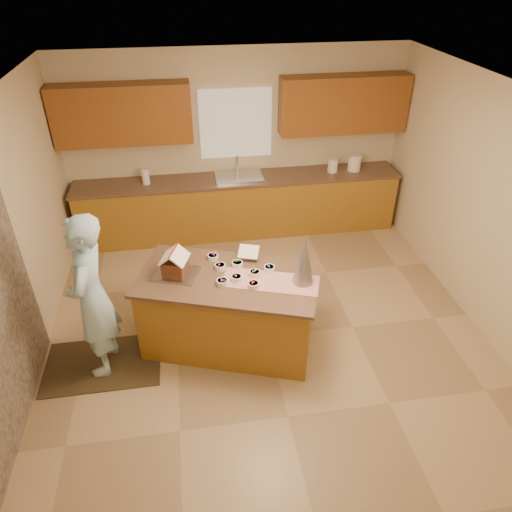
% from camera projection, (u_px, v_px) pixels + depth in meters
% --- Properties ---
extents(floor, '(5.50, 5.50, 0.00)m').
position_uv_depth(floor, '(267.00, 336.00, 5.49)').
color(floor, tan).
rests_on(floor, ground).
extents(ceiling, '(5.50, 5.50, 0.00)m').
position_uv_depth(ceiling, '(271.00, 101.00, 4.01)').
color(ceiling, silver).
rests_on(ceiling, floor).
extents(wall_back, '(5.50, 5.50, 0.00)m').
position_uv_depth(wall_back, '(236.00, 143.00, 7.02)').
color(wall_back, beige).
rests_on(wall_back, floor).
extents(wall_front, '(5.50, 5.50, 0.00)m').
position_uv_depth(wall_front, '(363.00, 503.00, 2.48)').
color(wall_front, beige).
rests_on(wall_front, floor).
extents(wall_left, '(5.50, 5.50, 0.00)m').
position_uv_depth(wall_left, '(7.00, 258.00, 4.42)').
color(wall_left, beige).
rests_on(wall_left, floor).
extents(wall_right, '(5.50, 5.50, 0.00)m').
position_uv_depth(wall_right, '(497.00, 218.00, 5.07)').
color(wall_right, beige).
rests_on(wall_right, floor).
extents(window_curtain, '(1.05, 0.03, 1.00)m').
position_uv_depth(window_curtain, '(236.00, 124.00, 6.83)').
color(window_curtain, white).
rests_on(window_curtain, wall_back).
extents(back_counter_base, '(4.80, 0.60, 0.88)m').
position_uv_depth(back_counter_base, '(240.00, 207.00, 7.27)').
color(back_counter_base, '#9F6721').
rests_on(back_counter_base, floor).
extents(back_counter_top, '(4.85, 0.63, 0.04)m').
position_uv_depth(back_counter_top, '(239.00, 179.00, 7.02)').
color(back_counter_top, brown).
rests_on(back_counter_top, back_counter_base).
extents(upper_cabinet_left, '(1.85, 0.35, 0.80)m').
position_uv_depth(upper_cabinet_left, '(123.00, 114.00, 6.36)').
color(upper_cabinet_left, brown).
rests_on(upper_cabinet_left, wall_back).
extents(upper_cabinet_right, '(1.85, 0.35, 0.80)m').
position_uv_depth(upper_cabinet_right, '(344.00, 104.00, 6.77)').
color(upper_cabinet_right, brown).
rests_on(upper_cabinet_right, wall_back).
extents(sink, '(0.70, 0.45, 0.12)m').
position_uv_depth(sink, '(239.00, 180.00, 7.02)').
color(sink, silver).
rests_on(sink, back_counter_top).
extents(faucet, '(0.03, 0.03, 0.28)m').
position_uv_depth(faucet, '(237.00, 164.00, 7.08)').
color(faucet, silver).
rests_on(faucet, back_counter_top).
extents(island_base, '(1.99, 1.43, 0.88)m').
position_uv_depth(island_base, '(229.00, 312.00, 5.17)').
color(island_base, '#9F6721').
rests_on(island_base, floor).
extents(island_top, '(2.09, 1.53, 0.04)m').
position_uv_depth(island_top, '(228.00, 279.00, 4.92)').
color(island_top, brown).
rests_on(island_top, island_base).
extents(table_runner, '(1.06, 0.66, 0.01)m').
position_uv_depth(table_runner, '(270.00, 281.00, 4.84)').
color(table_runner, '#9E0B0C').
rests_on(table_runner, island_top).
extents(baking_tray, '(0.54, 0.47, 0.02)m').
position_uv_depth(baking_tray, '(176.00, 274.00, 4.94)').
color(baking_tray, silver).
rests_on(baking_tray, island_top).
extents(cookbook, '(0.26, 0.23, 0.09)m').
position_uv_depth(cookbook, '(249.00, 252.00, 5.15)').
color(cookbook, white).
rests_on(cookbook, island_top).
extents(tinsel_tree, '(0.28, 0.28, 0.55)m').
position_uv_depth(tinsel_tree, '(304.00, 260.00, 4.69)').
color(tinsel_tree, silver).
rests_on(tinsel_tree, island_top).
extents(rug, '(1.22, 0.80, 0.01)m').
position_uv_depth(rug, '(103.00, 364.00, 5.12)').
color(rug, black).
rests_on(rug, floor).
extents(boy, '(0.50, 0.70, 1.80)m').
position_uv_depth(boy, '(92.00, 298.00, 4.63)').
color(boy, '#AFE0F9').
rests_on(boy, rug).
extents(canister_a, '(0.15, 0.15, 0.21)m').
position_uv_depth(canister_a, '(333.00, 165.00, 7.14)').
color(canister_a, white).
rests_on(canister_a, back_counter_top).
extents(canister_b, '(0.17, 0.17, 0.25)m').
position_uv_depth(canister_b, '(355.00, 163.00, 7.17)').
color(canister_b, white).
rests_on(canister_b, back_counter_top).
extents(canister_c, '(0.13, 0.13, 0.19)m').
position_uv_depth(canister_c, '(352.00, 165.00, 7.18)').
color(canister_c, white).
rests_on(canister_c, back_counter_top).
extents(paper_towel, '(0.10, 0.10, 0.23)m').
position_uv_depth(paper_towel, '(146.00, 177.00, 6.77)').
color(paper_towel, white).
rests_on(paper_towel, back_counter_top).
extents(gingerbread_house, '(0.35, 0.35, 0.28)m').
position_uv_depth(gingerbread_house, '(175.00, 264.00, 4.88)').
color(gingerbread_house, brown).
rests_on(gingerbread_house, baking_tray).
extents(candy_bowls, '(0.69, 0.69, 0.05)m').
position_uv_depth(candy_bowls, '(238.00, 272.00, 4.95)').
color(candy_bowls, red).
rests_on(candy_bowls, island_top).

